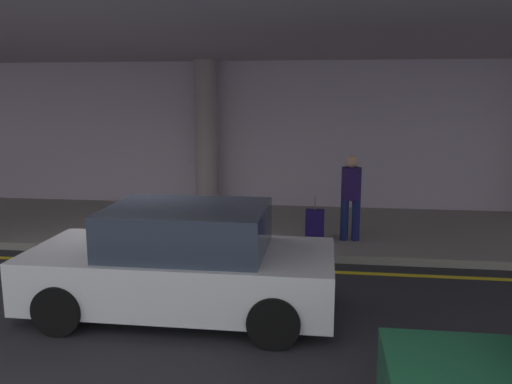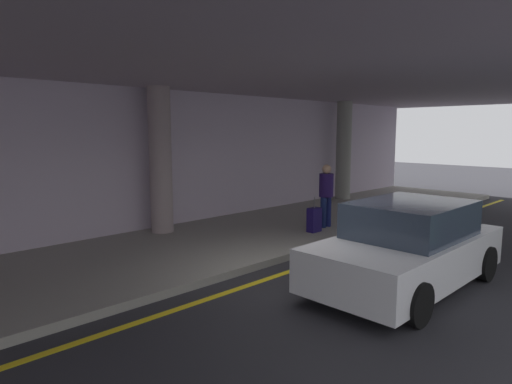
{
  "view_description": "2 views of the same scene",
  "coord_description": "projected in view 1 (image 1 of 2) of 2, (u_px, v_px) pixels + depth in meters",
  "views": [
    {
      "loc": [
        2.94,
        -8.14,
        2.96
      ],
      "look_at": [
        1.51,
        2.59,
        0.97
      ],
      "focal_mm": 37.03,
      "sensor_mm": 36.0,
      "label": 1
    },
    {
      "loc": [
        -6.03,
        -4.92,
        2.71
      ],
      "look_at": [
        1.09,
        2.33,
        1.3
      ],
      "focal_mm": 30.89,
      "sensor_mm": 36.0,
      "label": 2
    }
  ],
  "objects": [
    {
      "name": "lane_stripe_yellow",
      "position": [
        156.0,
        264.0,
        9.35
      ],
      "size": [
        26.0,
        0.14,
        0.01
      ],
      "primitive_type": "cube",
      "color": "yellow",
      "rests_on": "ground"
    },
    {
      "name": "suitcase_upright_primary",
      "position": [
        315.0,
        225.0,
        10.27
      ],
      "size": [
        0.36,
        0.22,
        0.9
      ],
      "rotation": [
        0.0,
        0.0,
        0.02
      ],
      "color": "#19104E",
      "rests_on": "sidewalk"
    },
    {
      "name": "ceiling_overhang",
      "position": [
        182.0,
        45.0,
        10.67
      ],
      "size": [
        28.0,
        13.2,
        0.3
      ],
      "primitive_type": "cube",
      "color": "#9D8E9A",
      "rests_on": "support_column_far_left"
    },
    {
      "name": "car_white",
      "position": [
        183.0,
        263.0,
        7.15
      ],
      "size": [
        4.1,
        1.92,
        1.5
      ],
      "rotation": [
        0.0,
        0.0,
        3.21
      ],
      "color": "white",
      "rests_on": "ground"
    },
    {
      "name": "terminal_back_wall",
      "position": [
        212.0,
        136.0,
        13.72
      ],
      "size": [
        26.0,
        0.3,
        3.8
      ],
      "primitive_type": "cube",
      "color": "#B7A8BC",
      "rests_on": "ground"
    },
    {
      "name": "traveler_with_luggage",
      "position": [
        351.0,
        192.0,
        10.2
      ],
      "size": [
        0.38,
        0.38,
        1.68
      ],
      "rotation": [
        0.0,
        0.0,
        4.94
      ],
      "color": "#121E4F",
      "rests_on": "sidewalk"
    },
    {
      "name": "support_column_left_mid",
      "position": [
        206.0,
        136.0,
        13.02
      ],
      "size": [
        0.56,
        0.56,
        3.65
      ],
      "primitive_type": "cylinder",
      "color": "gray",
      "rests_on": "sidewalk"
    },
    {
      "name": "ground_plane",
      "position": [
        146.0,
        274.0,
        8.85
      ],
      "size": [
        60.0,
        60.0,
        0.0
      ],
      "primitive_type": "plane",
      "color": "#27272B"
    },
    {
      "name": "sidewalk",
      "position": [
        192.0,
        225.0,
        11.86
      ],
      "size": [
        26.0,
        4.2,
        0.15
      ],
      "primitive_type": "cube",
      "color": "gray",
      "rests_on": "ground"
    }
  ]
}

